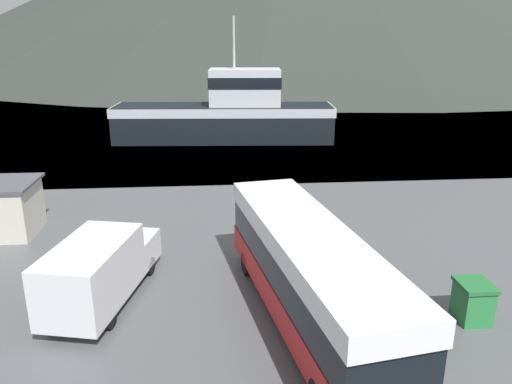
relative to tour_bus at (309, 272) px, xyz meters
name	(u,v)px	position (x,y,z in m)	size (l,w,h in m)	color
water_surface	(232,64)	(2.76, 135.39, -1.82)	(240.00, 240.00, 0.00)	#475B6B
tour_bus	(309,272)	(0.00, 0.00, 0.00)	(4.25, 11.20, 3.22)	red
delivery_van	(100,268)	(-6.86, 1.92, -0.55)	(3.36, 6.34, 2.38)	silver
fishing_boat	(228,114)	(-1.68, 28.82, 0.47)	(18.86, 5.94, 10.21)	black
storage_bin	(473,301)	(5.36, -0.30, -1.13)	(1.05, 1.21, 1.34)	#287F3D
dock_kiosk	(2,208)	(-12.67, 8.57, -0.56)	(3.19, 3.05, 2.49)	beige
small_boat	(231,123)	(-1.22, 34.10, -1.28)	(6.42, 3.80, 1.07)	maroon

